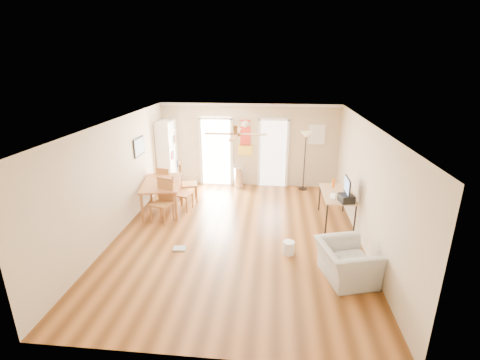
# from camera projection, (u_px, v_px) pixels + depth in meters

# --- Properties ---
(floor) EXTENTS (7.00, 7.00, 0.00)m
(floor) POSITION_uv_depth(u_px,v_px,m) (237.00, 236.00, 7.98)
(floor) COLOR brown
(floor) RESTS_ON ground
(ceiling) EXTENTS (5.50, 7.00, 0.00)m
(ceiling) POSITION_uv_depth(u_px,v_px,m) (237.00, 123.00, 7.14)
(ceiling) COLOR silver
(ceiling) RESTS_ON floor
(wall_back) EXTENTS (5.50, 0.04, 2.60)m
(wall_back) POSITION_uv_depth(u_px,v_px,m) (249.00, 146.00, 10.85)
(wall_back) COLOR beige
(wall_back) RESTS_ON floor
(wall_front) EXTENTS (5.50, 0.04, 2.60)m
(wall_front) POSITION_uv_depth(u_px,v_px,m) (207.00, 276.00, 4.27)
(wall_front) COLOR beige
(wall_front) RESTS_ON floor
(wall_left) EXTENTS (0.04, 7.00, 2.60)m
(wall_left) POSITION_uv_depth(u_px,v_px,m) (116.00, 178.00, 7.82)
(wall_left) COLOR beige
(wall_left) RESTS_ON floor
(wall_right) EXTENTS (0.04, 7.00, 2.60)m
(wall_right) POSITION_uv_depth(u_px,v_px,m) (367.00, 187.00, 7.30)
(wall_right) COLOR beige
(wall_right) RESTS_ON floor
(crown_molding) EXTENTS (5.50, 7.00, 0.08)m
(crown_molding) POSITION_uv_depth(u_px,v_px,m) (237.00, 125.00, 7.15)
(crown_molding) COLOR white
(crown_molding) RESTS_ON wall_back
(kitchen_doorway) EXTENTS (0.90, 0.10, 2.10)m
(kitchen_doorway) POSITION_uv_depth(u_px,v_px,m) (216.00, 153.00, 11.02)
(kitchen_doorway) COLOR white
(kitchen_doorway) RESTS_ON wall_back
(bathroom_doorway) EXTENTS (0.80, 0.10, 2.10)m
(bathroom_doorway) POSITION_uv_depth(u_px,v_px,m) (273.00, 154.00, 10.85)
(bathroom_doorway) COLOR white
(bathroom_doorway) RESTS_ON wall_back
(wall_decal) EXTENTS (0.46, 0.03, 1.10)m
(wall_decal) POSITION_uv_depth(u_px,v_px,m) (245.00, 138.00, 10.76)
(wall_decal) COLOR red
(wall_decal) RESTS_ON wall_back
(ac_grille) EXTENTS (0.50, 0.04, 0.60)m
(ac_grille) POSITION_uv_depth(u_px,v_px,m) (317.00, 134.00, 10.50)
(ac_grille) COLOR white
(ac_grille) RESTS_ON wall_back
(framed_poster) EXTENTS (0.04, 0.66, 0.48)m
(framed_poster) POSITION_uv_depth(u_px,v_px,m) (139.00, 147.00, 9.01)
(framed_poster) COLOR black
(framed_poster) RESTS_ON wall_left
(ceiling_fan) EXTENTS (1.24, 1.24, 0.20)m
(ceiling_fan) POSITION_uv_depth(u_px,v_px,m) (235.00, 134.00, 6.91)
(ceiling_fan) COLOR #593819
(ceiling_fan) RESTS_ON ceiling
(bookshelf) EXTENTS (0.57, 1.00, 2.10)m
(bookshelf) POSITION_uv_depth(u_px,v_px,m) (168.00, 154.00, 10.80)
(bookshelf) COLOR white
(bookshelf) RESTS_ON floor
(dining_table) EXTENTS (1.24, 1.73, 0.79)m
(dining_table) POSITION_uv_depth(u_px,v_px,m) (162.00, 196.00, 9.25)
(dining_table) COLOR #9A5F31
(dining_table) RESTS_ON floor
(dining_chair_right_a) EXTENTS (0.59, 0.59, 1.14)m
(dining_chair_right_a) POSITION_uv_depth(u_px,v_px,m) (188.00, 182.00, 9.76)
(dining_chair_right_a) COLOR #9E6C33
(dining_chair_right_a) RESTS_ON floor
(dining_chair_right_b) EXTENTS (0.48, 0.48, 0.97)m
(dining_chair_right_b) POSITION_uv_depth(u_px,v_px,m) (183.00, 192.00, 9.25)
(dining_chair_right_b) COLOR #AD6738
(dining_chair_right_b) RESTS_ON floor
(dining_chair_near) EXTENTS (0.56, 0.56, 1.09)m
(dining_chair_near) POSITION_uv_depth(u_px,v_px,m) (161.00, 201.00, 8.50)
(dining_chair_near) COLOR #A47335
(dining_chair_near) RESTS_ON floor
(dining_chair_far) EXTENTS (0.44, 0.44, 0.95)m
(dining_chair_far) POSITION_uv_depth(u_px,v_px,m) (166.00, 182.00, 10.03)
(dining_chair_far) COLOR olive
(dining_chair_far) RESTS_ON floor
(trash_can) EXTENTS (0.32, 0.32, 0.66)m
(trash_can) POSITION_uv_depth(u_px,v_px,m) (239.00, 177.00, 10.93)
(trash_can) COLOR silver
(trash_can) RESTS_ON floor
(torchiere_lamp) EXTENTS (0.36, 0.36, 1.82)m
(torchiere_lamp) POSITION_uv_depth(u_px,v_px,m) (305.00, 161.00, 10.57)
(torchiere_lamp) COLOR black
(torchiere_lamp) RESTS_ON floor
(computer_desk) EXTENTS (0.71, 1.43, 0.77)m
(computer_desk) POSITION_uv_depth(u_px,v_px,m) (336.00, 208.00, 8.55)
(computer_desk) COLOR tan
(computer_desk) RESTS_ON floor
(imac) EXTENTS (0.13, 0.58, 0.54)m
(imac) POSITION_uv_depth(u_px,v_px,m) (347.00, 189.00, 7.92)
(imac) COLOR black
(imac) RESTS_ON computer_desk
(keyboard) EXTENTS (0.19, 0.38, 0.01)m
(keyboard) POSITION_uv_depth(u_px,v_px,m) (333.00, 196.00, 8.23)
(keyboard) COLOR white
(keyboard) RESTS_ON computer_desk
(printer) EXTENTS (0.36, 0.40, 0.18)m
(printer) POSITION_uv_depth(u_px,v_px,m) (346.00, 198.00, 7.87)
(printer) COLOR black
(printer) RESTS_ON computer_desk
(orange_bottle) EXTENTS (0.08, 0.08, 0.23)m
(orange_bottle) POSITION_uv_depth(u_px,v_px,m) (333.00, 183.00, 8.76)
(orange_bottle) COLOR orange
(orange_bottle) RESTS_ON computer_desk
(wastebasket_a) EXTENTS (0.28, 0.28, 0.28)m
(wastebasket_a) POSITION_uv_depth(u_px,v_px,m) (289.00, 248.00, 7.18)
(wastebasket_a) COLOR white
(wastebasket_a) RESTS_ON floor
(wastebasket_b) EXTENTS (0.35, 0.35, 0.31)m
(wastebasket_b) POSITION_uv_depth(u_px,v_px,m) (339.00, 264.00, 6.59)
(wastebasket_b) COLOR white
(wastebasket_b) RESTS_ON floor
(floor_cloth) EXTENTS (0.28, 0.23, 0.04)m
(floor_cloth) POSITION_uv_depth(u_px,v_px,m) (180.00, 249.00, 7.39)
(floor_cloth) COLOR #969691
(floor_cloth) RESTS_ON floor
(armchair) EXTENTS (1.16, 1.25, 0.68)m
(armchair) POSITION_uv_depth(u_px,v_px,m) (346.00, 262.00, 6.31)
(armchair) COLOR #AEAEA9
(armchair) RESTS_ON floor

